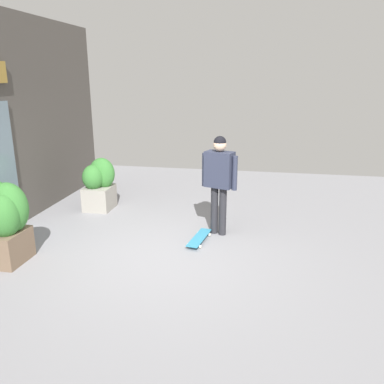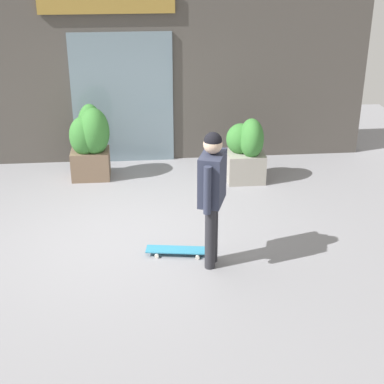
{
  "view_description": "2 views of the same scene",
  "coord_description": "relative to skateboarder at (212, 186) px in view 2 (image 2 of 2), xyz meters",
  "views": [
    {
      "loc": [
        -5.39,
        -1.64,
        2.7
      ],
      "look_at": [
        0.88,
        -0.47,
        0.81
      ],
      "focal_mm": 36.68,
      "sensor_mm": 36.0,
      "label": 1
    },
    {
      "loc": [
        0.27,
        -7.16,
        3.86
      ],
      "look_at": [
        0.88,
        -0.47,
        0.81
      ],
      "focal_mm": 54.45,
      "sensor_mm": 36.0,
      "label": 2
    }
  ],
  "objects": [
    {
      "name": "planter_box_right",
      "position": [
        -1.66,
        2.96,
        -0.4
      ],
      "size": [
        0.66,
        0.61,
        1.26
      ],
      "color": "brown",
      "rests_on": "ground_plane"
    },
    {
      "name": "skateboarder",
      "position": [
        0.0,
        0.0,
        0.0
      ],
      "size": [
        0.4,
        0.63,
        1.74
      ],
      "rotation": [
        0.0,
        0.0,
        2.82
      ],
      "color": "#28282D",
      "rests_on": "ground_plane"
    },
    {
      "name": "ground_plane",
      "position": [
        -1.08,
        0.9,
        -1.08
      ],
      "size": [
        12.0,
        12.0,
        0.0
      ],
      "primitive_type": "plane",
      "color": "gray"
    },
    {
      "name": "skateboard",
      "position": [
        -0.4,
        0.27,
        -1.02
      ],
      "size": [
        0.84,
        0.33,
        0.08
      ],
      "rotation": [
        0.0,
        0.0,
        2.99
      ],
      "color": "teal",
      "rests_on": "ground_plane"
    },
    {
      "name": "planter_box_left",
      "position": [
        0.9,
        2.6,
        -0.51
      ],
      "size": [
        0.63,
        0.62,
        1.08
      ],
      "color": "gray",
      "rests_on": "ground_plane"
    },
    {
      "name": "building_facade",
      "position": [
        -1.08,
        3.85,
        0.82
      ],
      "size": [
        8.57,
        0.31,
        3.82
      ],
      "color": "#4C4742",
      "rests_on": "ground_plane"
    }
  ]
}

